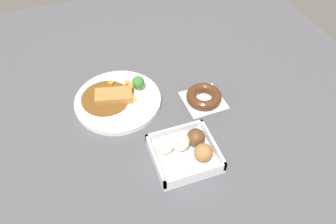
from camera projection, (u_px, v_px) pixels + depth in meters
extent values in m
plane|color=#4C4C51|center=(154.00, 115.00, 1.05)|extent=(1.60, 1.60, 0.00)
cylinder|color=white|center=(118.00, 101.00, 1.08)|extent=(0.28, 0.28, 0.02)
cylinder|color=brown|center=(106.00, 98.00, 1.07)|extent=(0.16, 0.16, 0.01)
cube|color=#A87538|center=(114.00, 96.00, 1.06)|extent=(0.13, 0.08, 0.02)
cylinder|color=white|center=(132.00, 101.00, 1.06)|extent=(0.06, 0.06, 0.00)
ellipsoid|color=yellow|center=(132.00, 98.00, 1.05)|extent=(0.03, 0.03, 0.02)
cylinder|color=#8CB766|center=(139.00, 87.00, 1.09)|extent=(0.01, 0.01, 0.02)
sphere|color=#387A2D|center=(138.00, 82.00, 1.08)|extent=(0.04, 0.04, 0.04)
cube|color=orange|center=(127.00, 84.00, 1.11)|extent=(0.02, 0.02, 0.02)
cube|color=orange|center=(131.00, 88.00, 1.09)|extent=(0.02, 0.02, 0.02)
cube|color=orange|center=(111.00, 84.00, 1.11)|extent=(0.02, 0.02, 0.02)
cube|color=white|center=(184.00, 156.00, 0.93)|extent=(0.18, 0.17, 0.01)
cube|color=white|center=(212.00, 144.00, 0.94)|extent=(0.01, 0.17, 0.03)
cube|color=white|center=(156.00, 160.00, 0.90)|extent=(0.01, 0.17, 0.03)
cube|color=white|center=(175.00, 131.00, 0.97)|extent=(0.18, 0.01, 0.03)
cube|color=white|center=(196.00, 175.00, 0.87)|extent=(0.18, 0.01, 0.03)
sphere|color=brown|center=(196.00, 138.00, 0.94)|extent=(0.05, 0.05, 0.05)
sphere|color=silver|center=(181.00, 142.00, 0.93)|extent=(0.05, 0.05, 0.05)
sphere|color=#EFE5C6|center=(164.00, 145.00, 0.92)|extent=(0.05, 0.05, 0.05)
sphere|color=#9E6B3D|center=(203.00, 153.00, 0.90)|extent=(0.05, 0.05, 0.05)
cube|color=white|center=(203.00, 100.00, 1.09)|extent=(0.13, 0.13, 0.00)
torus|color=#4C2B14|center=(204.00, 96.00, 1.08)|extent=(0.12, 0.12, 0.03)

